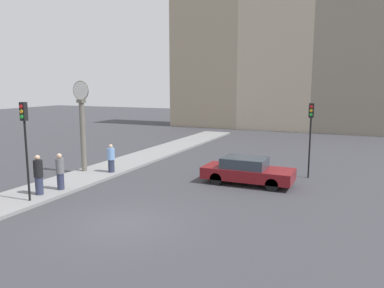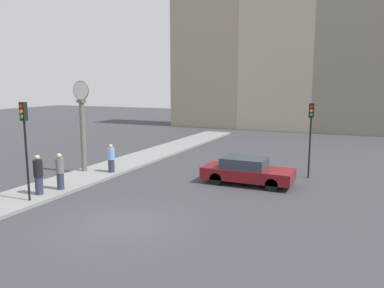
% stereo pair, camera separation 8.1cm
% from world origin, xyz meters
% --- Properties ---
extents(ground_plane, '(120.00, 120.00, 0.00)m').
position_xyz_m(ground_plane, '(0.00, 0.00, 0.00)').
color(ground_plane, '#38383D').
extents(sidewalk_corner, '(2.76, 27.60, 0.15)m').
position_xyz_m(sidewalk_corner, '(-5.74, 11.80, 0.07)').
color(sidewalk_corner, gray).
rests_on(sidewalk_corner, ground_plane).
extents(building_row, '(26.62, 5.00, 19.18)m').
position_xyz_m(building_row, '(-0.69, 31.96, 8.26)').
color(building_row, gray).
rests_on(building_row, ground_plane).
extents(sedan_car, '(4.54, 1.87, 1.36)m').
position_xyz_m(sedan_car, '(2.58, 7.19, 0.69)').
color(sedan_car, maroon).
rests_on(sedan_car, ground_plane).
extents(traffic_light_near, '(0.26, 0.24, 4.16)m').
position_xyz_m(traffic_light_near, '(-4.95, 0.29, 3.10)').
color(traffic_light_near, black).
rests_on(traffic_light_near, sidewalk_corner).
extents(traffic_light_far, '(0.26, 0.24, 4.04)m').
position_xyz_m(traffic_light_far, '(5.29, 9.80, 2.88)').
color(traffic_light_far, black).
rests_on(traffic_light_far, ground_plane).
extents(street_clock, '(1.07, 0.38, 5.08)m').
position_xyz_m(street_clock, '(-6.53, 5.67, 2.76)').
color(street_clock, '#666056').
rests_on(street_clock, sidewalk_corner).
extents(pedestrian_black_jacket, '(0.40, 0.40, 1.79)m').
position_xyz_m(pedestrian_black_jacket, '(-5.26, 1.14, 1.03)').
color(pedestrian_black_jacket, '#2D334C').
rests_on(pedestrian_black_jacket, sidewalk_corner).
extents(pedestrian_grey_jacket, '(0.38, 0.38, 1.71)m').
position_xyz_m(pedestrian_grey_jacket, '(-4.98, 2.16, 1.00)').
color(pedestrian_grey_jacket, '#2D334C').
rests_on(pedestrian_grey_jacket, sidewalk_corner).
extents(pedestrian_blue_stripe, '(0.41, 0.41, 1.58)m').
position_xyz_m(pedestrian_blue_stripe, '(-4.93, 6.03, 0.92)').
color(pedestrian_blue_stripe, '#2D334C').
rests_on(pedestrian_blue_stripe, sidewalk_corner).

